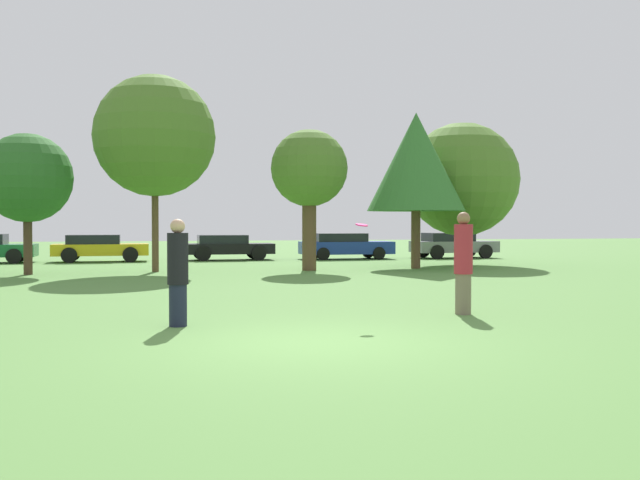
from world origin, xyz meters
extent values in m
plane|color=#54843D|center=(0.00, 0.00, 0.00)|extent=(120.00, 120.00, 0.00)
cylinder|color=#191E33|center=(-1.93, 2.13, 0.36)|extent=(0.30, 0.30, 0.72)
cylinder|color=black|center=(-1.93, 2.13, 1.16)|extent=(0.36, 0.36, 0.88)
sphere|color=tan|center=(-1.93, 2.13, 1.72)|extent=(0.25, 0.25, 0.25)
cylinder|color=#726651|center=(3.51, 2.55, 0.39)|extent=(0.31, 0.31, 0.79)
cylinder|color=#A52633|center=(3.51, 2.55, 1.27)|extent=(0.36, 0.36, 0.96)
sphere|color=#8C6647|center=(3.51, 2.55, 1.86)|extent=(0.25, 0.25, 0.25)
cylinder|color=#F21E72|center=(1.33, 2.10, 1.74)|extent=(0.23, 0.23, 0.08)
cylinder|color=#473323|center=(-6.53, 15.68, 1.23)|extent=(0.29, 0.29, 2.46)
sphere|color=#286023|center=(-6.53, 15.68, 3.30)|extent=(3.03, 3.03, 3.03)
cylinder|color=brown|center=(-2.30, 16.15, 1.85)|extent=(0.24, 0.24, 3.69)
sphere|color=#4C7528|center=(-2.30, 16.15, 4.89)|extent=(4.35, 4.35, 4.35)
cylinder|color=brown|center=(3.27, 15.69, 1.50)|extent=(0.52, 0.52, 3.01)
sphere|color=#4C7528|center=(3.27, 15.69, 3.80)|extent=(2.86, 2.86, 2.86)
cylinder|color=brown|center=(7.52, 15.87, 1.11)|extent=(0.36, 0.36, 2.23)
cone|color=#33702D|center=(7.52, 15.87, 4.12)|extent=(3.79, 3.79, 3.79)
cylinder|color=brown|center=(10.31, 17.82, 1.14)|extent=(0.52, 0.52, 2.28)
sphere|color=#4C7528|center=(10.31, 17.82, 3.59)|extent=(4.76, 4.76, 4.76)
cylinder|color=black|center=(-8.29, 24.48, 0.33)|extent=(0.66, 0.21, 0.65)
cylinder|color=black|center=(-8.25, 22.70, 0.33)|extent=(0.66, 0.21, 0.65)
cube|color=gold|center=(-4.70, 23.56, 0.55)|extent=(4.22, 1.76, 0.52)
cube|color=black|center=(-5.02, 23.55, 1.02)|extent=(2.33, 1.52, 0.41)
cylinder|color=black|center=(-3.42, 24.42, 0.34)|extent=(0.69, 0.22, 0.69)
cylinder|color=black|center=(-3.39, 22.76, 0.34)|extent=(0.69, 0.22, 0.69)
cylinder|color=black|center=(-6.02, 24.36, 0.34)|extent=(0.69, 0.22, 0.69)
cylinder|color=black|center=(-5.98, 22.70, 0.34)|extent=(0.69, 0.22, 0.69)
cube|color=black|center=(1.11, 23.75, 0.54)|extent=(4.19, 1.76, 0.48)
cube|color=black|center=(0.80, 23.75, 0.98)|extent=(2.31, 1.52, 0.41)
cylinder|color=black|center=(2.38, 24.61, 0.35)|extent=(0.70, 0.20, 0.69)
cylinder|color=black|center=(2.41, 22.95, 0.35)|extent=(0.70, 0.20, 0.69)
cylinder|color=black|center=(-0.19, 24.56, 0.35)|extent=(0.70, 0.20, 0.69)
cylinder|color=black|center=(-0.16, 22.89, 0.35)|extent=(0.70, 0.20, 0.69)
cube|color=#1E389E|center=(6.76, 23.38, 0.55)|extent=(4.49, 1.76, 0.60)
cube|color=black|center=(6.43, 23.37, 1.05)|extent=(2.48, 1.51, 0.40)
cylinder|color=black|center=(8.13, 24.24, 0.30)|extent=(0.61, 0.20, 0.60)
cylinder|color=black|center=(8.16, 22.58, 0.30)|extent=(0.61, 0.20, 0.60)
cylinder|color=black|center=(5.36, 24.17, 0.30)|extent=(0.61, 0.20, 0.60)
cylinder|color=black|center=(5.40, 22.52, 0.30)|extent=(0.61, 0.20, 0.60)
cube|color=slate|center=(12.29, 23.20, 0.57)|extent=(4.19, 1.87, 0.55)
cube|color=black|center=(11.98, 23.20, 1.05)|extent=(2.32, 1.61, 0.41)
cylinder|color=black|center=(13.56, 24.12, 0.34)|extent=(0.69, 0.21, 0.69)
cylinder|color=black|center=(13.60, 22.34, 0.34)|extent=(0.69, 0.21, 0.69)
cylinder|color=black|center=(10.99, 24.06, 0.34)|extent=(0.69, 0.21, 0.69)
cylinder|color=black|center=(11.03, 22.29, 0.34)|extent=(0.69, 0.21, 0.69)
camera|label=1|loc=(-2.31, -10.37, 1.78)|focal=40.39mm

